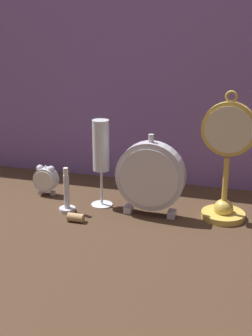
# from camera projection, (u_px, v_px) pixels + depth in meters

# --- Properties ---
(ground_plane) EXTENTS (4.00, 4.00, 0.00)m
(ground_plane) POSITION_uv_depth(u_px,v_px,m) (117.00, 221.00, 1.20)
(ground_plane) COLOR #422D1E
(fabric_backdrop_drape) EXTENTS (1.80, 0.01, 0.69)m
(fabric_backdrop_drape) POSITION_uv_depth(u_px,v_px,m) (150.00, 71.00, 1.39)
(fabric_backdrop_drape) COLOR #8460A8
(fabric_backdrop_drape) RESTS_ON ground_plane
(pocket_watch_on_stand) EXTENTS (0.14, 0.11, 0.33)m
(pocket_watch_on_stand) POSITION_uv_depth(u_px,v_px,m) (226.00, 169.00, 1.17)
(pocket_watch_on_stand) COLOR gold
(pocket_watch_on_stand) RESTS_ON ground_plane
(alarm_clock_twin_bell) EXTENTS (0.07, 0.03, 0.09)m
(alarm_clock_twin_bell) POSITION_uv_depth(u_px,v_px,m) (46.00, 179.00, 1.36)
(alarm_clock_twin_bell) COLOR silver
(alarm_clock_twin_bell) RESTS_ON ground_plane
(mantel_clock_silver) EXTENTS (0.18, 0.04, 0.22)m
(mantel_clock_silver) POSITION_uv_depth(u_px,v_px,m) (150.00, 177.00, 1.20)
(mantel_clock_silver) COLOR silver
(mantel_clock_silver) RESTS_ON ground_plane
(champagne_flute) EXTENTS (0.06, 0.06, 0.24)m
(champagne_flute) POSITION_uv_depth(u_px,v_px,m) (101.00, 151.00, 1.25)
(champagne_flute) COLOR silver
(champagne_flute) RESTS_ON ground_plane
(brass_candlestick) EXTENTS (0.04, 0.04, 0.12)m
(brass_candlestick) POSITION_uv_depth(u_px,v_px,m) (67.00, 198.00, 1.25)
(brass_candlestick) COLOR silver
(brass_candlestick) RESTS_ON ground_plane
(wine_cork) EXTENTS (0.04, 0.02, 0.02)m
(wine_cork) POSITION_uv_depth(u_px,v_px,m) (76.00, 217.00, 1.19)
(wine_cork) COLOR tan
(wine_cork) RESTS_ON ground_plane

